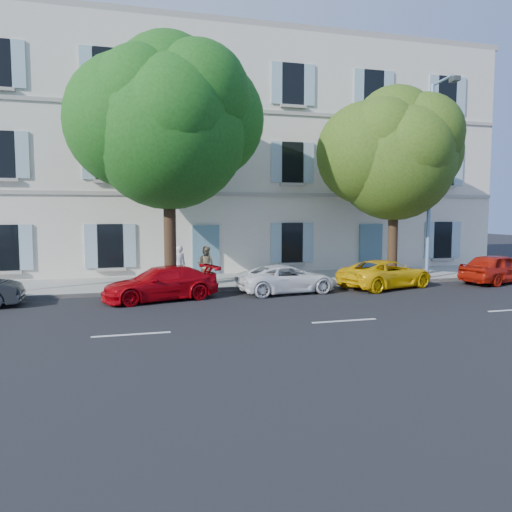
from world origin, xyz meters
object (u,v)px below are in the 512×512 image
object	(u,v)px
car_yellow_supercar	(386,274)
pedestrian_b	(206,265)
car_red_hatchback	(497,268)
tree_right	(395,160)
pedestrian_a	(179,265)
tree_left	(168,130)
street_lamp	(432,169)
car_white_coupe	(287,279)
car_red_coupe	(161,283)

from	to	relation	value
car_yellow_supercar	pedestrian_b	size ratio (longest dim) A/B	2.67
car_red_hatchback	tree_right	size ratio (longest dim) A/B	0.47
pedestrian_a	tree_left	bearing A→B (deg)	50.22
tree_right	pedestrian_b	size ratio (longest dim) A/B	5.21
tree_left	car_red_hatchback	bearing A→B (deg)	-6.84
tree_right	street_lamp	bearing A→B (deg)	-18.84
tree_left	tree_right	bearing A→B (deg)	0.33
pedestrian_a	car_white_coupe	bearing A→B (deg)	133.79
car_white_coupe	tree_left	size ratio (longest dim) A/B	0.41
pedestrian_a	car_red_hatchback	bearing A→B (deg)	156.48
car_white_coupe	tree_right	xyz separation A→B (m)	(5.62, 1.73, 4.88)
car_red_hatchback	pedestrian_a	size ratio (longest dim) A/B	2.43
car_white_coupe	car_yellow_supercar	distance (m)	4.38
car_yellow_supercar	tree_left	bearing A→B (deg)	62.14
car_red_hatchback	car_red_coupe	bearing A→B (deg)	74.81
car_red_hatchback	tree_left	distance (m)	15.30
car_red_hatchback	tree_right	world-z (taller)	tree_right
car_red_coupe	car_yellow_supercar	world-z (taller)	car_red_coupe
tree_left	pedestrian_b	xyz separation A→B (m)	(1.52, 0.58, -5.36)
car_red_coupe	pedestrian_b	world-z (taller)	pedestrian_b
car_yellow_supercar	tree_left	distance (m)	10.53
car_white_coupe	pedestrian_b	bearing A→B (deg)	45.19
car_white_coupe	pedestrian_a	bearing A→B (deg)	50.65
car_white_coupe	tree_left	xyz separation A→B (m)	(-4.32, 1.67, 5.76)
tree_left	street_lamp	size ratio (longest dim) A/B	1.11
car_red_coupe	tree_left	xyz separation A→B (m)	(0.56, 1.97, 5.70)
car_red_coupe	car_red_hatchback	bearing A→B (deg)	77.16
car_red_coupe	tree_right	xyz separation A→B (m)	(10.50, 2.03, 4.82)
car_red_coupe	car_red_hatchback	world-z (taller)	car_red_hatchback
street_lamp	pedestrian_a	xyz separation A→B (m)	(-11.07, 1.36, -4.10)
car_yellow_supercar	car_red_coupe	bearing A→B (deg)	74.84
car_red_hatchback	pedestrian_b	size ratio (longest dim) A/B	2.46
car_white_coupe	car_red_hatchback	xyz separation A→B (m)	(9.80, -0.02, 0.11)
car_red_coupe	car_white_coupe	xyz separation A→B (m)	(4.88, 0.30, -0.05)
car_red_hatchback	street_lamp	bearing A→B (deg)	48.75
car_white_coupe	car_yellow_supercar	world-z (taller)	car_yellow_supercar
car_white_coupe	tree_right	size ratio (longest dim) A/B	0.48
car_white_coupe	pedestrian_b	distance (m)	3.62
tree_left	street_lamp	distance (m)	11.60
car_yellow_supercar	tree_right	size ratio (longest dim) A/B	0.51
car_white_coupe	tree_right	distance (m)	7.64
street_lamp	tree_left	bearing A→B (deg)	177.62
car_red_hatchback	pedestrian_a	xyz separation A→B (m)	(-13.68, 2.57, 0.29)
car_red_coupe	street_lamp	size ratio (longest dim) A/B	0.48
car_white_coupe	car_red_hatchback	bearing A→B (deg)	-96.13
car_yellow_supercar	street_lamp	xyz separation A→B (m)	(2.82, 1.08, 4.46)
car_red_coupe	pedestrian_b	size ratio (longest dim) A/B	2.63
car_red_hatchback	car_white_coupe	bearing A→B (deg)	73.61
car_red_hatchback	pedestrian_b	distance (m)	12.81
car_red_hatchback	pedestrian_b	world-z (taller)	pedestrian_b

